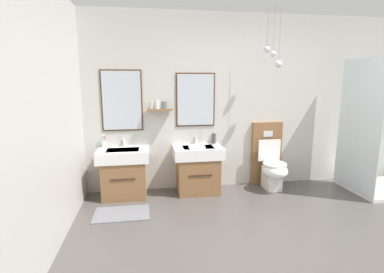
# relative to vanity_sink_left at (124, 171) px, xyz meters

# --- Properties ---
(ground_plane) EXTENTS (6.28, 5.40, 0.10)m
(ground_plane) POSITION_rel_vanity_sink_left_xyz_m (1.87, -1.77, -0.42)
(ground_plane) COLOR #4C4744
(ground_plane) RESTS_ON ground
(wall_back) EXTENTS (5.08, 0.62, 2.61)m
(wall_back) POSITION_rel_vanity_sink_left_xyz_m (1.85, 0.27, 0.94)
(wall_back) COLOR beige
(wall_back) RESTS_ON ground
(wall_left) EXTENTS (0.12, 4.20, 2.61)m
(wall_left) POSITION_rel_vanity_sink_left_xyz_m (-0.61, -1.77, 0.94)
(wall_left) COLOR beige
(wall_left) RESTS_ON ground
(bath_mat) EXTENTS (0.68, 0.44, 0.01)m
(bath_mat) POSITION_rel_vanity_sink_left_xyz_m (0.00, -0.60, -0.36)
(bath_mat) COLOR slate
(bath_mat) RESTS_ON ground
(vanity_sink_left) EXTENTS (0.71, 0.49, 0.69)m
(vanity_sink_left) POSITION_rel_vanity_sink_left_xyz_m (0.00, 0.00, 0.00)
(vanity_sink_left) COLOR brown
(vanity_sink_left) RESTS_ON ground
(tap_on_left_sink) EXTENTS (0.03, 0.13, 0.11)m
(tap_on_left_sink) POSITION_rel_vanity_sink_left_xyz_m (0.00, 0.18, 0.39)
(tap_on_left_sink) COLOR silver
(tap_on_left_sink) RESTS_ON vanity_sink_left
(vanity_sink_right) EXTENTS (0.71, 0.49, 0.69)m
(vanity_sink_right) POSITION_rel_vanity_sink_left_xyz_m (1.06, 0.00, 0.00)
(vanity_sink_right) COLOR brown
(vanity_sink_right) RESTS_ON ground
(tap_on_right_sink) EXTENTS (0.03, 0.13, 0.11)m
(tap_on_right_sink) POSITION_rel_vanity_sink_left_xyz_m (1.06, 0.18, 0.39)
(tap_on_right_sink) COLOR silver
(tap_on_right_sink) RESTS_ON vanity_sink_right
(toilet) EXTENTS (0.48, 0.62, 1.00)m
(toilet) POSITION_rel_vanity_sink_left_xyz_m (2.20, 0.01, 0.01)
(toilet) COLOR brown
(toilet) RESTS_ON ground
(toothbrush_cup) EXTENTS (0.07, 0.07, 0.20)m
(toothbrush_cup) POSITION_rel_vanity_sink_left_xyz_m (-0.28, 0.17, 0.38)
(toothbrush_cup) COLOR silver
(toothbrush_cup) RESTS_ON vanity_sink_left
(soap_dispenser) EXTENTS (0.06, 0.06, 0.19)m
(soap_dispenser) POSITION_rel_vanity_sink_left_xyz_m (1.35, 0.18, 0.41)
(soap_dispenser) COLOR #4C4C51
(soap_dispenser) RESTS_ON vanity_sink_right
(folded_hand_towel) EXTENTS (0.22, 0.16, 0.04)m
(folded_hand_towel) POSITION_rel_vanity_sink_left_xyz_m (1.02, -0.15, 0.35)
(folded_hand_towel) COLOR white
(folded_hand_towel) RESTS_ON vanity_sink_right
(shower_tray) EXTENTS (1.04, 0.85, 1.95)m
(shower_tray) POSITION_rel_vanity_sink_left_xyz_m (3.66, -0.39, 0.02)
(shower_tray) COLOR white
(shower_tray) RESTS_ON ground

